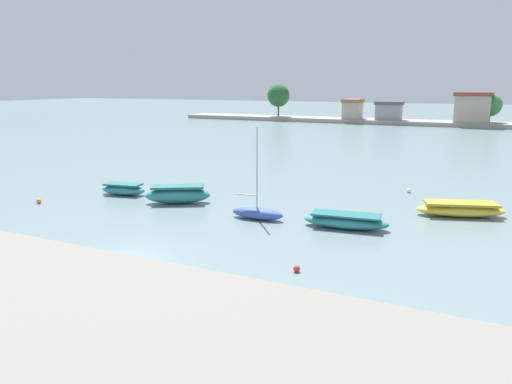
{
  "coord_description": "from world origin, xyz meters",
  "views": [
    {
      "loc": [
        14.59,
        -16.23,
        8.03
      ],
      "look_at": [
        0.27,
        13.95,
        0.47
      ],
      "focal_mm": 33.56,
      "sensor_mm": 36.0,
      "label": 1
    }
  ],
  "objects_px": {
    "moored_boat_3": "(346,221)",
    "mooring_buoy_3": "(409,191)",
    "mooring_buoy_1": "(39,201)",
    "moored_boat_4": "(460,209)",
    "moored_boat_1": "(178,195)",
    "mooring_buoy_0": "(297,269)",
    "moored_boat_2": "(257,212)",
    "moored_boat_0": "(123,189)"
  },
  "relations": [
    {
      "from": "moored_boat_3",
      "to": "mooring_buoy_3",
      "type": "relative_size",
      "value": 15.05
    },
    {
      "from": "mooring_buoy_1",
      "to": "mooring_buoy_3",
      "type": "relative_size",
      "value": 1.01
    },
    {
      "from": "moored_boat_3",
      "to": "moored_boat_4",
      "type": "bearing_deg",
      "value": 36.52
    },
    {
      "from": "moored_boat_1",
      "to": "mooring_buoy_1",
      "type": "relative_size",
      "value": 13.84
    },
    {
      "from": "moored_boat_4",
      "to": "mooring_buoy_0",
      "type": "distance_m",
      "value": 14.2
    },
    {
      "from": "moored_boat_2",
      "to": "mooring_buoy_0",
      "type": "bearing_deg",
      "value": -55.25
    },
    {
      "from": "moored_boat_0",
      "to": "mooring_buoy_3",
      "type": "distance_m",
      "value": 21.41
    },
    {
      "from": "moored_boat_1",
      "to": "mooring_buoy_3",
      "type": "distance_m",
      "value": 17.26
    },
    {
      "from": "moored_boat_2",
      "to": "mooring_buoy_1",
      "type": "distance_m",
      "value": 15.54
    },
    {
      "from": "moored_boat_2",
      "to": "mooring_buoy_0",
      "type": "distance_m",
      "value": 8.57
    },
    {
      "from": "mooring_buoy_0",
      "to": "mooring_buoy_1",
      "type": "height_order",
      "value": "mooring_buoy_1"
    },
    {
      "from": "moored_boat_0",
      "to": "moored_boat_2",
      "type": "height_order",
      "value": "moored_boat_2"
    },
    {
      "from": "moored_boat_1",
      "to": "moored_boat_2",
      "type": "relative_size",
      "value": 0.83
    },
    {
      "from": "moored_boat_4",
      "to": "mooring_buoy_3",
      "type": "xyz_separation_m",
      "value": [
        -3.83,
        5.43,
        -0.26
      ]
    },
    {
      "from": "moored_boat_1",
      "to": "mooring_buoy_3",
      "type": "bearing_deg",
      "value": 6.45
    },
    {
      "from": "mooring_buoy_3",
      "to": "moored_boat_1",
      "type": "bearing_deg",
      "value": -143.87
    },
    {
      "from": "moored_boat_4",
      "to": "mooring_buoy_3",
      "type": "bearing_deg",
      "value": 107.01
    },
    {
      "from": "moored_boat_0",
      "to": "moored_boat_4",
      "type": "distance_m",
      "value": 23.27
    },
    {
      "from": "moored_boat_1",
      "to": "mooring_buoy_0",
      "type": "bearing_deg",
      "value": -64.3
    },
    {
      "from": "moored_boat_4",
      "to": "mooring_buoy_0",
      "type": "relative_size",
      "value": 18.61
    },
    {
      "from": "moored_boat_2",
      "to": "moored_boat_3",
      "type": "height_order",
      "value": "moored_boat_2"
    },
    {
      "from": "mooring_buoy_0",
      "to": "mooring_buoy_1",
      "type": "relative_size",
      "value": 0.91
    },
    {
      "from": "moored_boat_3",
      "to": "mooring_buoy_1",
      "type": "xyz_separation_m",
      "value": [
        -20.6,
        -3.42,
        -0.24
      ]
    },
    {
      "from": "moored_boat_3",
      "to": "mooring_buoy_0",
      "type": "relative_size",
      "value": 16.51
    },
    {
      "from": "moored_boat_2",
      "to": "mooring_buoy_3",
      "type": "xyz_separation_m",
      "value": [
        7.28,
        11.45,
        -0.25
      ]
    },
    {
      "from": "moored_boat_1",
      "to": "moored_boat_3",
      "type": "bearing_deg",
      "value": -33.35
    },
    {
      "from": "moored_boat_4",
      "to": "moored_boat_2",
      "type": "bearing_deg",
      "value": -169.71
    },
    {
      "from": "mooring_buoy_1",
      "to": "moored_boat_1",
      "type": "bearing_deg",
      "value": 25.95
    },
    {
      "from": "moored_boat_0",
      "to": "mooring_buoy_0",
      "type": "height_order",
      "value": "moored_boat_0"
    },
    {
      "from": "moored_boat_3",
      "to": "mooring_buoy_0",
      "type": "bearing_deg",
      "value": -98.84
    },
    {
      "from": "moored_boat_0",
      "to": "mooring_buoy_0",
      "type": "relative_size",
      "value": 12.01
    },
    {
      "from": "moored_boat_0",
      "to": "moored_boat_4",
      "type": "bearing_deg",
      "value": 0.52
    },
    {
      "from": "moored_boat_4",
      "to": "mooring_buoy_0",
      "type": "bearing_deg",
      "value": -133.06
    },
    {
      "from": "moored_boat_3",
      "to": "mooring_buoy_3",
      "type": "xyz_separation_m",
      "value": [
        1.94,
        10.94,
        -0.24
      ]
    },
    {
      "from": "moored_boat_1",
      "to": "mooring_buoy_0",
      "type": "relative_size",
      "value": 15.26
    },
    {
      "from": "moored_boat_0",
      "to": "moored_boat_4",
      "type": "xyz_separation_m",
      "value": [
        22.86,
        4.36,
        0.01
      ]
    },
    {
      "from": "moored_boat_0",
      "to": "mooring_buoy_0",
      "type": "bearing_deg",
      "value": -37.05
    },
    {
      "from": "moored_boat_2",
      "to": "mooring_buoy_1",
      "type": "height_order",
      "value": "moored_boat_2"
    },
    {
      "from": "moored_boat_1",
      "to": "mooring_buoy_1",
      "type": "distance_m",
      "value": 9.58
    },
    {
      "from": "moored_boat_1",
      "to": "mooring_buoy_3",
      "type": "height_order",
      "value": "moored_boat_1"
    },
    {
      "from": "mooring_buoy_0",
      "to": "moored_boat_2",
      "type": "bearing_deg",
      "value": 126.78
    },
    {
      "from": "mooring_buoy_0",
      "to": "moored_boat_3",
      "type": "bearing_deg",
      "value": 88.36
    }
  ]
}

